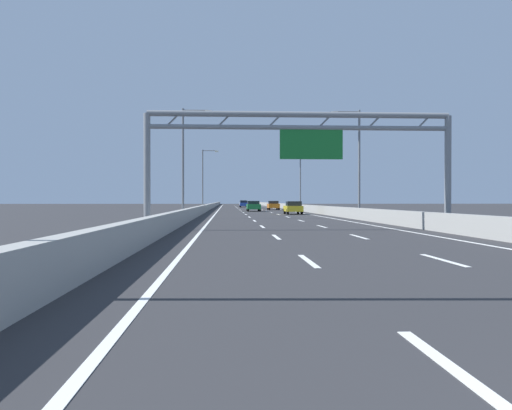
{
  "coord_description": "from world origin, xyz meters",
  "views": [
    {
      "loc": [
        -3.93,
        -1.29,
        1.6
      ],
      "look_at": [
        -0.43,
        62.38,
        1.01
      ],
      "focal_mm": 37.41,
      "sensor_mm": 36.0,
      "label": 1
    }
  ],
  "objects_px": {
    "streetlamp_right_far": "(299,176)",
    "yellow_car": "(293,208)",
    "green_car": "(253,206)",
    "orange_car": "(273,205)",
    "streetlamp_right_mid": "(357,157)",
    "silver_car": "(243,203)",
    "streetlamp_left_far": "(204,176)",
    "sign_gantry": "(301,140)",
    "streetlamp_left_mid": "(186,156)",
    "blue_car": "(244,204)"
  },
  "relations": [
    {
      "from": "streetlamp_left_far",
      "to": "green_car",
      "type": "distance_m",
      "value": 11.79
    },
    {
      "from": "sign_gantry",
      "to": "streetlamp_right_mid",
      "type": "bearing_deg",
      "value": 67.4
    },
    {
      "from": "sign_gantry",
      "to": "streetlamp_right_mid",
      "type": "xyz_separation_m",
      "value": [
        7.39,
        17.75,
        0.54
      ]
    },
    {
      "from": "blue_car",
      "to": "yellow_car",
      "type": "bearing_deg",
      "value": -86.43
    },
    {
      "from": "yellow_car",
      "to": "streetlamp_left_far",
      "type": "bearing_deg",
      "value": 114.52
    },
    {
      "from": "streetlamp_right_far",
      "to": "streetlamp_right_mid",
      "type": "bearing_deg",
      "value": -90.0
    },
    {
      "from": "green_car",
      "to": "orange_car",
      "type": "bearing_deg",
      "value": 70.84
    },
    {
      "from": "streetlamp_left_mid",
      "to": "streetlamp_left_far",
      "type": "bearing_deg",
      "value": 90.0
    },
    {
      "from": "sign_gantry",
      "to": "yellow_car",
      "type": "xyz_separation_m",
      "value": [
        3.46,
        31.11,
        -4.1
      ]
    },
    {
      "from": "streetlamp_left_far",
      "to": "yellow_car",
      "type": "bearing_deg",
      "value": -65.48
    },
    {
      "from": "streetlamp_right_far",
      "to": "orange_car",
      "type": "xyz_separation_m",
      "value": [
        -3.81,
        2.91,
        -4.64
      ]
    },
    {
      "from": "green_car",
      "to": "silver_car",
      "type": "distance_m",
      "value": 52.32
    },
    {
      "from": "streetlamp_right_mid",
      "to": "streetlamp_left_far",
      "type": "relative_size",
      "value": 1.0
    },
    {
      "from": "streetlamp_right_mid",
      "to": "green_car",
      "type": "relative_size",
      "value": 2.08
    },
    {
      "from": "streetlamp_right_far",
      "to": "yellow_car",
      "type": "bearing_deg",
      "value": -99.23
    },
    {
      "from": "streetlamp_right_mid",
      "to": "yellow_car",
      "type": "xyz_separation_m",
      "value": [
        -3.92,
        13.37,
        -4.64
      ]
    },
    {
      "from": "blue_car",
      "to": "yellow_car",
      "type": "height_order",
      "value": "yellow_car"
    },
    {
      "from": "sign_gantry",
      "to": "streetlamp_right_far",
      "type": "height_order",
      "value": "streetlamp_right_far"
    },
    {
      "from": "streetlamp_right_far",
      "to": "yellow_car",
      "type": "relative_size",
      "value": 2.26
    },
    {
      "from": "streetlamp_right_mid",
      "to": "orange_car",
      "type": "distance_m",
      "value": 40.85
    },
    {
      "from": "sign_gantry",
      "to": "streetlamp_left_mid",
      "type": "bearing_deg",
      "value": 113.04
    },
    {
      "from": "streetlamp_right_far",
      "to": "orange_car",
      "type": "distance_m",
      "value": 6.67
    },
    {
      "from": "orange_car",
      "to": "sign_gantry",
      "type": "bearing_deg",
      "value": -93.52
    },
    {
      "from": "streetlamp_left_far",
      "to": "blue_car",
      "type": "distance_m",
      "value": 35.12
    },
    {
      "from": "silver_car",
      "to": "streetlamp_left_far",
      "type": "bearing_deg",
      "value": -99.55
    },
    {
      "from": "streetlamp_right_far",
      "to": "yellow_car",
      "type": "height_order",
      "value": "streetlamp_right_far"
    },
    {
      "from": "orange_car",
      "to": "streetlamp_right_mid",
      "type": "bearing_deg",
      "value": -84.62
    },
    {
      "from": "streetlamp_left_far",
      "to": "sign_gantry",
      "type": "bearing_deg",
      "value": -82.22
    },
    {
      "from": "streetlamp_right_mid",
      "to": "silver_car",
      "type": "height_order",
      "value": "streetlamp_right_mid"
    },
    {
      "from": "streetlamp_left_far",
      "to": "streetlamp_right_far",
      "type": "relative_size",
      "value": 1.0
    },
    {
      "from": "sign_gantry",
      "to": "streetlamp_right_far",
      "type": "xyz_separation_m",
      "value": [
        7.39,
        55.24,
        0.54
      ]
    },
    {
      "from": "sign_gantry",
      "to": "streetlamp_left_far",
      "type": "distance_m",
      "value": 55.76
    },
    {
      "from": "streetlamp_left_mid",
      "to": "yellow_car",
      "type": "bearing_deg",
      "value": 50.52
    },
    {
      "from": "green_car",
      "to": "silver_car",
      "type": "height_order",
      "value": "silver_car"
    },
    {
      "from": "streetlamp_right_mid",
      "to": "blue_car",
      "type": "xyz_separation_m",
      "value": [
        -7.55,
        71.51,
        -4.63
      ]
    },
    {
      "from": "streetlamp_right_mid",
      "to": "silver_car",
      "type": "xyz_separation_m",
      "value": [
        -7.47,
        81.85,
        -4.61
      ]
    },
    {
      "from": "sign_gantry",
      "to": "streetlamp_left_mid",
      "type": "relative_size",
      "value": 1.75
    },
    {
      "from": "yellow_car",
      "to": "green_car",
      "type": "bearing_deg",
      "value": 102.79
    },
    {
      "from": "streetlamp_right_mid",
      "to": "yellow_car",
      "type": "bearing_deg",
      "value": 106.35
    },
    {
      "from": "streetlamp_left_far",
      "to": "orange_car",
      "type": "height_order",
      "value": "streetlamp_left_far"
    },
    {
      "from": "streetlamp_right_far",
      "to": "green_car",
      "type": "relative_size",
      "value": 2.08
    },
    {
      "from": "silver_car",
      "to": "sign_gantry",
      "type": "bearing_deg",
      "value": -89.95
    },
    {
      "from": "streetlamp_right_far",
      "to": "green_car",
      "type": "xyz_separation_m",
      "value": [
        -7.59,
        -7.97,
        -4.64
      ]
    },
    {
      "from": "streetlamp_left_far",
      "to": "green_car",
      "type": "xyz_separation_m",
      "value": [
        7.34,
        -7.97,
        -4.64
      ]
    },
    {
      "from": "blue_car",
      "to": "orange_car",
      "type": "bearing_deg",
      "value": -83.14
    },
    {
      "from": "sign_gantry",
      "to": "streetlamp_right_far",
      "type": "distance_m",
      "value": 55.74
    },
    {
      "from": "streetlamp_right_mid",
      "to": "streetlamp_left_far",
      "type": "xyz_separation_m",
      "value": [
        -14.93,
        37.5,
        0.0
      ]
    },
    {
      "from": "streetlamp_left_mid",
      "to": "streetlamp_right_mid",
      "type": "relative_size",
      "value": 1.0
    },
    {
      "from": "sign_gantry",
      "to": "silver_car",
      "type": "bearing_deg",
      "value": 90.05
    },
    {
      "from": "streetlamp_right_far",
      "to": "orange_car",
      "type": "bearing_deg",
      "value": 142.59
    }
  ]
}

